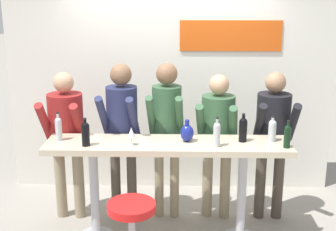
{
  "coord_description": "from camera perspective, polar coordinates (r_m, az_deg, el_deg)",
  "views": [
    {
      "loc": [
        0.11,
        -4.31,
        2.54
      ],
      "look_at": [
        0.0,
        0.08,
        1.29
      ],
      "focal_mm": 50.0,
      "sensor_mm": 36.0,
      "label": 1
    }
  ],
  "objects": [
    {
      "name": "person_far_left",
      "position": [
        5.13,
        -12.31,
        -1.81
      ],
      "size": [
        0.47,
        0.55,
        1.65
      ],
      "rotation": [
        0.0,
        0.0,
        -0.05
      ],
      "color": "gray",
      "rests_on": "ground_plane"
    },
    {
      "name": "person_center_left",
      "position": [
        5.0,
        -0.16,
        -0.91
      ],
      "size": [
        0.4,
        0.53,
        1.74
      ],
      "rotation": [
        0.0,
        0.0,
        -0.06
      ],
      "color": "gray",
      "rests_on": "ground_plane"
    },
    {
      "name": "decorative_vase",
      "position": [
        4.57,
        2.33,
        -2.12
      ],
      "size": [
        0.13,
        0.13,
        0.22
      ],
      "color": "navy",
      "rests_on": "tasting_table"
    },
    {
      "name": "tasting_table",
      "position": [
        4.63,
        -0.02,
        -5.37
      ],
      "size": [
        2.39,
        0.51,
        1.04
      ],
      "color": "beige",
      "rests_on": "ground_plane"
    },
    {
      "name": "wine_bottle_5",
      "position": [
        4.5,
        -10.02,
        -2.09
      ],
      "size": [
        0.08,
        0.08,
        0.28
      ],
      "color": "black",
      "rests_on": "tasting_table"
    },
    {
      "name": "wine_bottle_4",
      "position": [
        4.52,
        14.35,
        -2.35
      ],
      "size": [
        0.06,
        0.06,
        0.27
      ],
      "color": "black",
      "rests_on": "tasting_table"
    },
    {
      "name": "person_left",
      "position": [
        5.0,
        -5.63,
        -1.08
      ],
      "size": [
        0.44,
        0.56,
        1.74
      ],
      "rotation": [
        0.0,
        0.0,
        -0.11
      ],
      "color": "#473D33",
      "rests_on": "ground_plane"
    },
    {
      "name": "wine_bottle_0",
      "position": [
        4.61,
        9.14,
        -1.57
      ],
      "size": [
        0.08,
        0.08,
        0.28
      ],
      "color": "black",
      "rests_on": "tasting_table"
    },
    {
      "name": "wine_bottle_3",
      "position": [
        4.43,
        5.97,
        -2.16
      ],
      "size": [
        0.07,
        0.07,
        0.29
      ],
      "color": "#B7BCC1",
      "rests_on": "tasting_table"
    },
    {
      "name": "bar_stool",
      "position": [
        4.18,
        -4.42,
        -13.58
      ],
      "size": [
        0.44,
        0.44,
        0.73
      ],
      "color": "#B2B2B7",
      "rests_on": "ground_plane"
    },
    {
      "name": "wine_bottle_1",
      "position": [
        4.67,
        12.59,
        -1.67
      ],
      "size": [
        0.08,
        0.08,
        0.26
      ],
      "color": "#B7BCC1",
      "rests_on": "tasting_table"
    },
    {
      "name": "person_center_right",
      "position": [
        5.11,
        12.65,
        -1.8
      ],
      "size": [
        0.43,
        0.52,
        1.65
      ],
      "rotation": [
        0.0,
        0.0,
        0.0
      ],
      "color": "#473D33",
      "rests_on": "ground_plane"
    },
    {
      "name": "person_center",
      "position": [
        5.05,
        6.07,
        -1.97
      ],
      "size": [
        0.48,
        0.57,
        1.62
      ],
      "rotation": [
        0.0,
        0.0,
        -0.16
      ],
      "color": "gray",
      "rests_on": "ground_plane"
    },
    {
      "name": "back_wall",
      "position": [
        5.76,
        0.36,
        4.73
      ],
      "size": [
        3.99,
        0.12,
        2.85
      ],
      "color": "silver",
      "rests_on": "ground_plane"
    },
    {
      "name": "wine_glass_0",
      "position": [
        4.46,
        -4.49,
        -2.1
      ],
      "size": [
        0.07,
        0.07,
        0.18
      ],
      "color": "silver",
      "rests_on": "tasting_table"
    },
    {
      "name": "wine_bottle_2",
      "position": [
        4.71,
        -13.2,
        -1.45
      ],
      "size": [
        0.06,
        0.06,
        0.29
      ],
      "color": "#B7BCC1",
      "rests_on": "tasting_table"
    }
  ]
}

